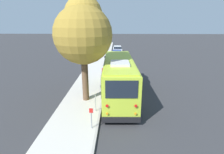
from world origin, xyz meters
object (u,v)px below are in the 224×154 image
at_px(shuttle_bus, 119,76).
at_px(parked_sedan_blue, 117,54).
at_px(street_tree, 83,31).
at_px(fire_hydrant, 103,71).
at_px(parked_sedan_white, 117,49).
at_px(sign_post_far, 96,103).
at_px(parked_sedan_maroon, 117,61).
at_px(sign_post_near, 91,118).

bearing_deg(shuttle_bus, parked_sedan_blue, -0.83).
relative_size(shuttle_bus, street_tree, 1.18).
bearing_deg(fire_hydrant, parked_sedan_white, -6.17).
bearing_deg(sign_post_far, street_tree, 26.39).
bearing_deg(sign_post_far, fire_hydrant, 1.13).
distance_m(shuttle_bus, parked_sedan_white, 22.58).
xyz_separation_m(parked_sedan_blue, sign_post_far, (-19.79, 1.50, 0.18)).
bearing_deg(sign_post_far, parked_sedan_blue, -4.32).
height_order(parked_sedan_maroon, parked_sedan_white, parked_sedan_white).
bearing_deg(sign_post_near, sign_post_far, 0.00).
height_order(street_tree, fire_hydrant, street_tree).
bearing_deg(parked_sedan_blue, parked_sedan_white, 3.32).
distance_m(parked_sedan_blue, sign_post_far, 19.85).
bearing_deg(parked_sedan_blue, fire_hydrant, 176.02).
relative_size(street_tree, sign_post_near, 6.10).
relative_size(shuttle_bus, fire_hydrant, 11.42).
relative_size(parked_sedan_maroon, fire_hydrant, 5.19).
relative_size(shuttle_bus, sign_post_far, 7.41).
distance_m(sign_post_near, fire_hydrant, 10.86).
bearing_deg(shuttle_bus, sign_post_near, 160.43).
height_order(parked_sedan_maroon, sign_post_near, sign_post_near).
xyz_separation_m(parked_sedan_maroon, street_tree, (-12.01, 2.47, 4.89)).
height_order(street_tree, sign_post_near, street_tree).
bearing_deg(parked_sedan_blue, shuttle_bus, -174.88).
bearing_deg(sign_post_near, shuttle_bus, -18.26).
height_order(parked_sedan_white, sign_post_far, sign_post_far).
relative_size(parked_sedan_maroon, parked_sedan_blue, 0.94).
bearing_deg(parked_sedan_maroon, street_tree, 170.82).
bearing_deg(street_tree, parked_sedan_blue, -7.97).
bearing_deg(parked_sedan_blue, sign_post_near, -179.27).
height_order(parked_sedan_maroon, street_tree, street_tree).
bearing_deg(parked_sedan_white, parked_sedan_blue, 176.04).
distance_m(sign_post_near, sign_post_far, 2.07).
relative_size(shuttle_bus, parked_sedan_blue, 2.08).
bearing_deg(sign_post_near, parked_sedan_blue, -3.91).
xyz_separation_m(shuttle_bus, street_tree, (-0.88, 2.63, 3.68)).
distance_m(parked_sedan_blue, street_tree, 18.62).
distance_m(sign_post_far, fire_hydrant, 8.79).
height_order(parked_sedan_maroon, sign_post_far, sign_post_far).
relative_size(street_tree, fire_hydrant, 9.68).
height_order(sign_post_far, fire_hydrant, sign_post_far).
bearing_deg(sign_post_far, sign_post_near, 180.00).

